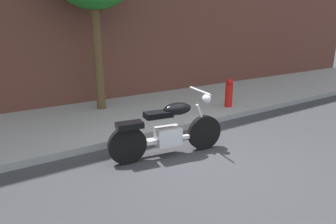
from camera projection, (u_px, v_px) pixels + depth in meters
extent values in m
plane|color=#38383D|center=(210.00, 164.00, 4.93)|extent=(60.00, 60.00, 0.00)
cube|color=#A3A3A3|center=(128.00, 115.00, 7.44)|extent=(25.05, 3.15, 0.14)
cylinder|color=black|center=(204.00, 133.00, 5.46)|extent=(0.66, 0.21, 0.66)
cylinder|color=black|center=(127.00, 145.00, 4.88)|extent=(0.66, 0.21, 0.66)
cube|color=silver|center=(168.00, 136.00, 5.16)|extent=(0.48, 0.35, 0.32)
cube|color=silver|center=(168.00, 140.00, 5.18)|extent=(1.33, 0.29, 0.06)
ellipsoid|color=black|center=(177.00, 109.00, 5.09)|extent=(0.55, 0.34, 0.22)
cube|color=black|center=(158.00, 115.00, 4.97)|extent=(0.51, 0.31, 0.10)
cube|color=black|center=(130.00, 125.00, 4.80)|extent=(0.47, 0.31, 0.10)
cylinder|color=silver|center=(202.00, 119.00, 5.36)|extent=(0.28, 0.09, 0.58)
cylinder|color=silver|center=(200.00, 91.00, 5.19)|extent=(0.15, 0.70, 0.04)
sphere|color=silver|center=(206.00, 99.00, 5.29)|extent=(0.17, 0.17, 0.17)
cylinder|color=silver|center=(152.00, 140.00, 5.23)|extent=(0.80, 0.22, 0.09)
cylinder|color=brown|center=(98.00, 54.00, 7.33)|extent=(0.22, 0.22, 3.12)
cylinder|color=red|center=(229.00, 98.00, 7.85)|extent=(0.20, 0.20, 0.75)
sphere|color=red|center=(230.00, 82.00, 7.73)|extent=(0.19, 0.19, 0.19)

